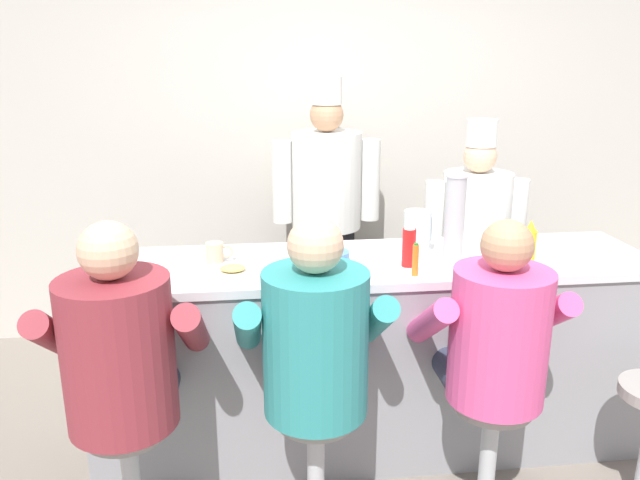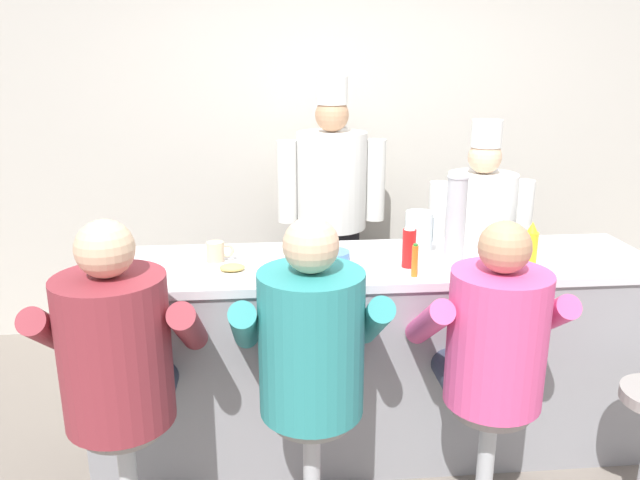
% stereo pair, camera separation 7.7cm
% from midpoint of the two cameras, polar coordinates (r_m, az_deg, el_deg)
% --- Properties ---
extents(wall_back, '(10.00, 0.06, 2.70)m').
position_cam_midpoint_polar(wall_back, '(4.50, 0.44, 8.55)').
color(wall_back, beige).
rests_on(wall_back, ground_plane).
extents(diner_counter, '(2.77, 0.69, 1.02)m').
position_cam_midpoint_polar(diner_counter, '(3.25, 3.96, -10.31)').
color(diner_counter, gray).
rests_on(diner_counter, ground_plane).
extents(ketchup_bottle_red, '(0.06, 0.06, 0.23)m').
position_cam_midpoint_polar(ketchup_bottle_red, '(2.95, 7.40, -0.37)').
color(ketchup_bottle_red, red).
rests_on(ketchup_bottle_red, diner_counter).
extents(mustard_bottle_yellow, '(0.06, 0.06, 0.23)m').
position_cam_midpoint_polar(mustard_bottle_yellow, '(3.07, 17.90, -0.47)').
color(mustard_bottle_yellow, yellow).
rests_on(mustard_bottle_yellow, diner_counter).
extents(hot_sauce_bottle_orange, '(0.03, 0.03, 0.15)m').
position_cam_midpoint_polar(hot_sauce_bottle_orange, '(2.84, 7.95, -1.81)').
color(hot_sauce_bottle_orange, orange).
rests_on(hot_sauce_bottle_orange, diner_counter).
extents(water_pitcher_clear, '(0.16, 0.14, 0.21)m').
position_cam_midpoint_polar(water_pitcher_clear, '(3.17, 8.20, 0.77)').
color(water_pitcher_clear, silver).
rests_on(water_pitcher_clear, diner_counter).
extents(breakfast_plate, '(0.26, 0.26, 0.05)m').
position_cam_midpoint_polar(breakfast_plate, '(2.87, -8.73, -2.93)').
color(breakfast_plate, white).
rests_on(breakfast_plate, diner_counter).
extents(cereal_bowl, '(0.17, 0.17, 0.05)m').
position_cam_midpoint_polar(cereal_bowl, '(3.03, 0.40, -1.46)').
color(cereal_bowl, '#4C7FB7').
rests_on(cereal_bowl, diner_counter).
extents(coffee_mug_tan, '(0.13, 0.08, 0.10)m').
position_cam_midpoint_polar(coffee_mug_tan, '(3.05, -10.22, -1.14)').
color(coffee_mug_tan, beige).
rests_on(coffee_mug_tan, diner_counter).
extents(cup_stack_steel, '(0.10, 0.10, 0.42)m').
position_cam_midpoint_polar(cup_stack_steel, '(3.05, 11.50, 1.97)').
color(cup_stack_steel, '#B7BABF').
rests_on(cup_stack_steel, diner_counter).
extents(napkin_dispenser_chrome, '(0.12, 0.07, 0.14)m').
position_cam_midpoint_polar(napkin_dispenser_chrome, '(2.91, -2.19, -1.30)').
color(napkin_dispenser_chrome, silver).
rests_on(napkin_dispenser_chrome, diner_counter).
extents(diner_seated_maroon, '(0.64, 0.63, 1.42)m').
position_cam_midpoint_polar(diner_seated_maroon, '(2.57, -18.55, -10.21)').
color(diner_seated_maroon, '#B2B5BA').
rests_on(diner_seated_maroon, ground_plane).
extents(diner_seated_teal, '(0.63, 0.62, 1.41)m').
position_cam_midpoint_polar(diner_seated_teal, '(2.52, -1.39, -9.90)').
color(diner_seated_teal, '#B2B5BA').
rests_on(diner_seated_teal, ground_plane).
extents(diner_seated_pink, '(0.61, 0.60, 1.37)m').
position_cam_midpoint_polar(diner_seated_pink, '(2.69, 14.90, -9.03)').
color(diner_seated_pink, '#B2B5BA').
rests_on(diner_seated_pink, ground_plane).
extents(cook_in_whites_near, '(0.72, 0.46, 1.85)m').
position_cam_midpoint_polar(cook_in_whites_near, '(4.20, 0.06, 3.34)').
color(cook_in_whites_near, '#232328').
rests_on(cook_in_whites_near, ground_plane).
extents(cook_in_whites_far, '(0.63, 0.41, 1.62)m').
position_cam_midpoint_polar(cook_in_whites_far, '(3.88, 13.34, -0.13)').
color(cook_in_whites_far, '#232328').
rests_on(cook_in_whites_far, ground_plane).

